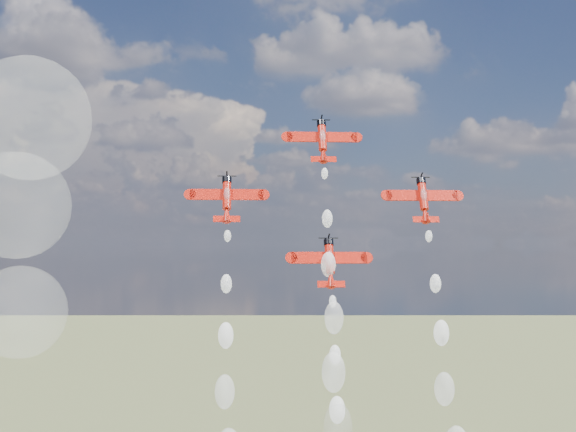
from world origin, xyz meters
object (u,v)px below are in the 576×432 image
(plane_lead, at_px, (322,140))
(plane_slot, at_px, (330,262))
(plane_left, at_px, (227,198))
(plane_right, at_px, (423,199))

(plane_lead, height_order, plane_slot, plane_lead)
(plane_left, bearing_deg, plane_right, 0.00)
(plane_right, xyz_separation_m, plane_slot, (-15.61, -4.69, -9.87))
(plane_slot, bearing_deg, plane_lead, 90.00)
(plane_lead, bearing_deg, plane_left, -163.27)
(plane_lead, distance_m, plane_slot, 21.86)
(plane_left, bearing_deg, plane_slot, -16.73)
(plane_lead, distance_m, plane_left, 19.06)
(plane_right, bearing_deg, plane_left, 180.00)
(plane_lead, bearing_deg, plane_slot, -90.00)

